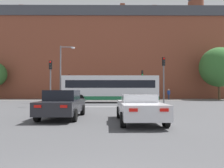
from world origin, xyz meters
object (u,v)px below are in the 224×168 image
(street_lamp_junction, at_px, (63,68))
(pedestrian_walking_east, at_px, (90,93))
(traffic_light_near_right, at_px, (164,74))
(traffic_light_far_left, at_px, (69,83))
(car_roadster_right, at_px, (139,108))
(car_saloon_left, at_px, (63,104))
(pedestrian_waiting, at_px, (169,93))
(bus_crossing_lead, at_px, (110,88))
(traffic_light_far_right, at_px, (142,80))
(traffic_light_near_left, at_px, (50,76))

(street_lamp_junction, xyz_separation_m, pedestrian_walking_east, (2.61, 7.05, -3.20))
(traffic_light_near_right, bearing_deg, traffic_light_far_left, 132.45)
(car_roadster_right, xyz_separation_m, street_lamp_junction, (-7.12, 15.94, 3.52))
(car_saloon_left, relative_size, car_roadster_right, 0.98)
(traffic_light_far_left, xyz_separation_m, street_lamp_junction, (0.41, -6.11, 1.62))
(car_saloon_left, height_order, traffic_light_near_right, traffic_light_near_right)
(pedestrian_waiting, bearing_deg, street_lamp_junction, 82.34)
(car_saloon_left, distance_m, traffic_light_near_right, 11.49)
(car_saloon_left, relative_size, bus_crossing_lead, 0.41)
(traffic_light_far_right, height_order, street_lamp_junction, street_lamp_junction)
(traffic_light_far_left, distance_m, pedestrian_walking_east, 3.54)
(bus_crossing_lead, xyz_separation_m, traffic_light_far_right, (4.77, 5.88, 1.25))
(traffic_light_far_left, bearing_deg, street_lamp_junction, -86.14)
(traffic_light_far_right, bearing_deg, pedestrian_walking_east, 172.94)
(bus_crossing_lead, height_order, street_lamp_junction, street_lamp_junction)
(car_saloon_left, xyz_separation_m, pedestrian_walking_east, (-0.52, 21.42, 0.22))
(car_roadster_right, xyz_separation_m, traffic_light_near_left, (-6.95, 9.84, 2.18))
(traffic_light_near_right, bearing_deg, traffic_light_far_right, 91.07)
(bus_crossing_lead, distance_m, traffic_light_near_right, 8.12)
(car_roadster_right, distance_m, traffic_light_far_right, 22.39)
(bus_crossing_lead, bearing_deg, traffic_light_far_left, 46.06)
(traffic_light_near_left, distance_m, pedestrian_waiting, 20.08)
(car_saloon_left, relative_size, traffic_light_near_right, 1.01)
(traffic_light_far_right, bearing_deg, car_saloon_left, -109.80)
(car_saloon_left, distance_m, car_roadster_right, 4.28)
(car_saloon_left, height_order, pedestrian_waiting, pedestrian_waiting)
(traffic_light_far_left, bearing_deg, pedestrian_waiting, 5.26)
(car_saloon_left, bearing_deg, street_lamp_junction, 102.96)
(traffic_light_near_right, distance_m, pedestrian_waiting, 14.32)
(bus_crossing_lead, bearing_deg, car_roadster_right, -175.06)
(traffic_light_far_right, bearing_deg, car_roadster_right, -98.72)
(car_saloon_left, distance_m, pedestrian_waiting, 24.80)
(traffic_light_near_left, distance_m, street_lamp_junction, 6.24)
(car_roadster_right, relative_size, street_lamp_junction, 0.69)
(car_saloon_left, relative_size, street_lamp_junction, 0.68)
(car_saloon_left, height_order, car_roadster_right, car_saloon_left)
(car_roadster_right, height_order, traffic_light_near_right, traffic_light_near_right)
(traffic_light_near_right, distance_m, traffic_light_near_left, 10.56)
(car_saloon_left, distance_m, street_lamp_junction, 15.10)
(traffic_light_far_right, xyz_separation_m, pedestrian_waiting, (4.31, 1.44, -1.99))
(bus_crossing_lead, xyz_separation_m, traffic_light_far_left, (-6.14, 5.91, 0.85))
(car_saloon_left, distance_m, traffic_light_far_right, 21.84)
(street_lamp_junction, relative_size, pedestrian_walking_east, 4.05)
(traffic_light_far_left, xyz_separation_m, pedestrian_walking_east, (3.02, 0.94, -1.59))
(car_roadster_right, distance_m, pedestrian_walking_east, 23.43)
(bus_crossing_lead, height_order, pedestrian_waiting, bus_crossing_lead)
(traffic_light_far_left, height_order, street_lamp_junction, street_lamp_junction)
(pedestrian_walking_east, bearing_deg, car_roadster_right, 100.86)
(car_saloon_left, xyz_separation_m, pedestrian_waiting, (11.67, 21.89, 0.21))
(pedestrian_waiting, relative_size, pedestrian_walking_east, 0.99)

